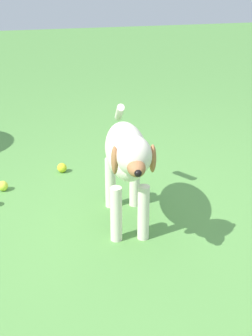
{
  "coord_description": "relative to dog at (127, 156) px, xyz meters",
  "views": [
    {
      "loc": [
        -0.44,
        -2.33,
        1.47
      ],
      "look_at": [
        0.07,
        0.13,
        0.33
      ],
      "focal_mm": 54.02,
      "sensor_mm": 36.0,
      "label": 1
    }
  ],
  "objects": [
    {
      "name": "ground",
      "position": [
        -0.06,
        -0.07,
        -0.43
      ],
      "size": [
        14.0,
        14.0,
        0.0
      ],
      "primitive_type": "plane",
      "color": "#548C42"
    },
    {
      "name": "tennis_ball_2",
      "position": [
        -0.69,
        0.59,
        -0.39
      ],
      "size": [
        0.07,
        0.07,
        0.07
      ],
      "primitive_type": "sphere",
      "color": "#D0E13F",
      "rests_on": "ground"
    },
    {
      "name": "tennis_ball_4",
      "position": [
        -0.29,
        0.8,
        -0.39
      ],
      "size": [
        0.07,
        0.07,
        0.07
      ],
      "primitive_type": "sphere",
      "color": "yellow",
      "rests_on": "ground"
    },
    {
      "name": "dog",
      "position": [
        0.0,
        0.0,
        0.0
      ],
      "size": [
        0.28,
        0.96,
        0.65
      ],
      "rotation": [
        0.0,
        0.0,
        4.62
      ],
      "color": "silver",
      "rests_on": "ground"
    }
  ]
}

